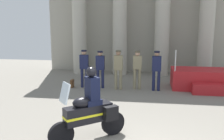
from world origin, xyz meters
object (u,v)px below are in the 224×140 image
(officer_in_row_1, at_px, (100,66))
(officer_in_row_4, at_px, (157,68))
(officer_in_row_2, at_px, (118,67))
(briefcase_on_ground, at_px, (72,83))
(motorcycle_with_rider, at_px, (91,110))
(officer_in_row_0, at_px, (84,66))
(reviewing_stand, at_px, (211,80))
(officer_in_row_3, at_px, (137,67))

(officer_in_row_1, distance_m, officer_in_row_4, 2.48)
(officer_in_row_2, height_order, briefcase_on_ground, officer_in_row_2)
(briefcase_on_ground, bearing_deg, officer_in_row_1, 3.20)
(motorcycle_with_rider, distance_m, briefcase_on_ground, 5.56)
(officer_in_row_0, bearing_deg, reviewing_stand, -176.99)
(officer_in_row_0, height_order, officer_in_row_2, officer_in_row_2)
(officer_in_row_1, bearing_deg, officer_in_row_3, -179.83)
(officer_in_row_0, distance_m, officer_in_row_3, 2.39)
(officer_in_row_3, xyz_separation_m, officer_in_row_4, (0.83, -0.15, 0.01))
(officer_in_row_3, xyz_separation_m, motorcycle_with_rider, (-0.90, -5.26, -0.21))
(officer_in_row_0, bearing_deg, officer_in_row_1, 177.25)
(officer_in_row_0, height_order, motorcycle_with_rider, motorcycle_with_rider)
(officer_in_row_3, relative_size, officer_in_row_4, 0.99)
(officer_in_row_0, relative_size, officer_in_row_4, 0.99)
(officer_in_row_2, xyz_separation_m, motorcycle_with_rider, (-0.07, -5.08, -0.23))
(officer_in_row_4, bearing_deg, motorcycle_with_rider, 69.38)
(officer_in_row_2, distance_m, officer_in_row_3, 0.84)
(reviewing_stand, relative_size, officer_in_row_0, 2.00)
(officer_in_row_4, bearing_deg, officer_in_row_2, -1.09)
(reviewing_stand, xyz_separation_m, officer_in_row_0, (-5.64, -0.49, 0.59))
(officer_in_row_4, bearing_deg, officer_in_row_0, -3.74)
(reviewing_stand, height_order, officer_in_row_0, reviewing_stand)
(reviewing_stand, bearing_deg, motorcycle_with_rider, -126.01)
(officer_in_row_3, distance_m, motorcycle_with_rider, 5.34)
(officer_in_row_3, height_order, motorcycle_with_rider, motorcycle_with_rider)
(reviewing_stand, xyz_separation_m, officer_in_row_1, (-4.90, -0.50, 0.57))
(reviewing_stand, xyz_separation_m, motorcycle_with_rider, (-4.14, -5.70, 0.38))
(officer_in_row_0, height_order, officer_in_row_3, officer_in_row_0)
(officer_in_row_0, xyz_separation_m, officer_in_row_2, (1.57, -0.12, 0.02))
(officer_in_row_0, xyz_separation_m, officer_in_row_4, (3.22, -0.10, 0.01))
(officer_in_row_2, distance_m, officer_in_row_4, 1.65)
(officer_in_row_1, relative_size, officer_in_row_2, 0.97)
(reviewing_stand, bearing_deg, officer_in_row_4, -166.26)
(reviewing_stand, relative_size, officer_in_row_1, 2.04)
(officer_in_row_2, height_order, motorcycle_with_rider, motorcycle_with_rider)
(officer_in_row_1, xyz_separation_m, motorcycle_with_rider, (0.75, -5.20, -0.20))
(officer_in_row_3, bearing_deg, briefcase_on_ground, 0.64)
(officer_in_row_0, height_order, briefcase_on_ground, officer_in_row_0)
(officer_in_row_0, distance_m, motorcycle_with_rider, 5.42)
(officer_in_row_1, height_order, briefcase_on_ground, officer_in_row_1)
(officer_in_row_4, relative_size, motorcycle_with_rider, 0.91)
(reviewing_stand, height_order, briefcase_on_ground, reviewing_stand)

